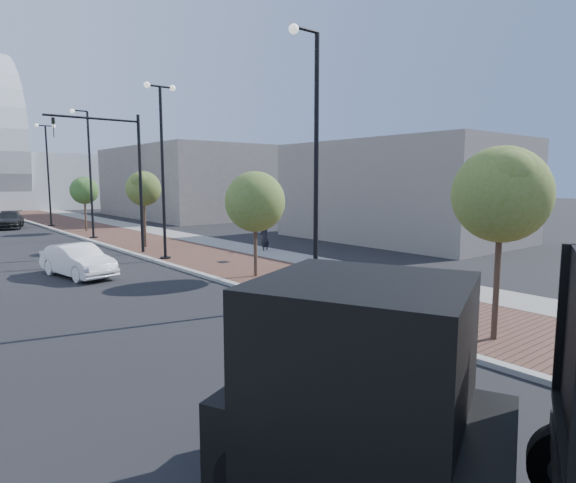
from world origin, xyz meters
TOP-DOWN VIEW (x-y plane):
  - sidewalk at (3.50, 40.00)m, footprint 7.00×140.00m
  - concrete_strip at (6.20, 40.00)m, footprint 2.40×140.00m
  - curb at (0.00, 40.00)m, footprint 0.30×140.00m
  - white_sedan at (-4.35, 20.42)m, footprint 2.34×4.63m
  - dark_car_far at (-2.60, 47.14)m, footprint 3.37×5.51m
  - pedestrian at (6.48, 20.95)m, footprint 0.83×0.68m
  - streetlight_1 at (0.49, 10.00)m, footprint 1.44×0.56m
  - streetlight_2 at (0.60, 22.00)m, footprint 1.72×0.56m
  - streetlight_3 at (0.49, 34.00)m, footprint 1.44×0.56m
  - streetlight_4 at (0.60, 46.00)m, footprint 1.72×0.56m
  - traffic_mast at (-0.30, 25.00)m, footprint 5.09×0.20m
  - tree_0 at (1.65, 4.02)m, footprint 2.52×2.50m
  - tree_1 at (1.65, 15.02)m, footprint 2.63×2.63m
  - tree_2 at (1.65, 27.02)m, footprint 2.24×2.17m
  - tree_3 at (1.65, 39.02)m, footprint 2.29×2.22m
  - commercial_block_ne at (16.00, 50.00)m, footprint 12.00×22.00m
  - commercial_block_e at (18.00, 20.00)m, footprint 10.00×16.00m
  - utility_cover_1 at (2.40, 8.00)m, footprint 0.50×0.50m
  - utility_cover_2 at (2.40, 19.00)m, footprint 0.50×0.50m

SIDE VIEW (x-z plane):
  - sidewalk at x=3.50m, z-range 0.00..0.12m
  - concrete_strip at x=6.20m, z-range 0.00..0.13m
  - curb at x=0.00m, z-range 0.00..0.14m
  - utility_cover_1 at x=2.40m, z-range 0.12..0.14m
  - utility_cover_2 at x=2.40m, z-range 0.12..0.14m
  - white_sedan at x=-4.35m, z-range 0.00..1.46m
  - dark_car_far at x=-2.60m, z-range 0.00..1.49m
  - pedestrian at x=6.48m, z-range 0.00..1.95m
  - tree_1 at x=1.65m, z-range 1.03..5.74m
  - tree_3 at x=1.65m, z-range 1.16..5.73m
  - commercial_block_e at x=18.00m, z-range 0.00..7.00m
  - tree_2 at x=1.65m, z-range 1.34..6.21m
  - tree_0 at x=1.65m, z-range 1.35..6.57m
  - commercial_block_ne at x=16.00m, z-range 0.00..8.00m
  - streetlight_1 at x=0.49m, z-range -0.26..8.95m
  - streetlight_3 at x=0.49m, z-range -0.26..8.95m
  - streetlight_2 at x=0.60m, z-range 0.18..9.46m
  - streetlight_4 at x=0.60m, z-range 0.18..9.46m
  - traffic_mast at x=-0.30m, z-range 0.98..8.98m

